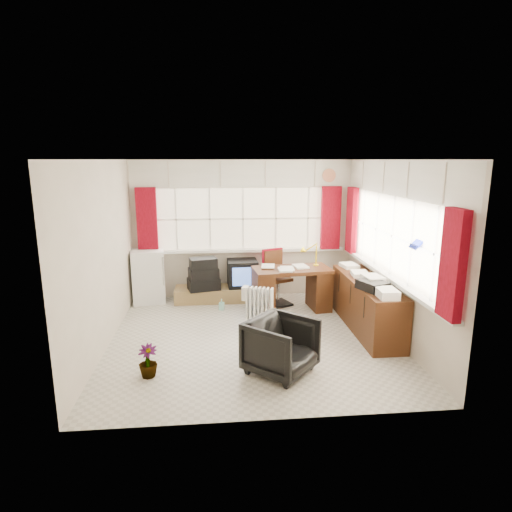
{
  "coord_description": "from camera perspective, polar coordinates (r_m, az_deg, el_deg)",
  "views": [
    {
      "loc": [
        -0.49,
        -5.71,
        2.5
      ],
      "look_at": [
        0.1,
        0.55,
        1.08
      ],
      "focal_mm": 30.0,
      "sensor_mm": 36.0,
      "label": 1
    }
  ],
  "objects": [
    {
      "name": "ground",
      "position": [
        6.25,
        -0.45,
        -10.82
      ],
      "size": [
        4.0,
        4.0,
        0.0
      ],
      "primitive_type": "plane",
      "color": "beige",
      "rests_on": "ground"
    },
    {
      "name": "room_walls",
      "position": [
        5.82,
        -0.47,
        2.85
      ],
      "size": [
        4.0,
        4.0,
        4.0
      ],
      "color": "beige",
      "rests_on": "ground"
    },
    {
      "name": "window_back",
      "position": [
        7.83,
        -1.68,
        1.28
      ],
      "size": [
        3.7,
        0.12,
        3.6
      ],
      "color": "#FFEFC9",
      "rests_on": "room_walls"
    },
    {
      "name": "window_right",
      "position": [
        6.4,
        17.16,
        -1.9
      ],
      "size": [
        0.12,
        3.7,
        3.6
      ],
      "color": "#FFEFC9",
      "rests_on": "room_walls"
    },
    {
      "name": "curtains",
      "position": [
        6.86,
        6.59,
        3.91
      ],
      "size": [
        3.83,
        3.83,
        1.15
      ],
      "color": "maroon",
      "rests_on": "room_walls"
    },
    {
      "name": "overhead_cabinets",
      "position": [
        6.85,
        7.13,
        10.56
      ],
      "size": [
        3.98,
        3.98,
        0.48
      ],
      "color": "white",
      "rests_on": "room_walls"
    },
    {
      "name": "desk",
      "position": [
        7.23,
        4.75,
        -4.14
      ],
      "size": [
        1.33,
        0.76,
        0.76
      ],
      "color": "#4B2511",
      "rests_on": "ground"
    },
    {
      "name": "desk_lamp",
      "position": [
        7.32,
        8.05,
        0.81
      ],
      "size": [
        0.16,
        0.15,
        0.39
      ],
      "color": "yellow",
      "rests_on": "desk"
    },
    {
      "name": "task_chair",
      "position": [
        7.54,
        2.54,
        -2.52
      ],
      "size": [
        0.54,
        0.55,
        0.97
      ],
      "color": "black",
      "rests_on": "ground"
    },
    {
      "name": "office_chair",
      "position": [
        5.2,
        3.34,
        -11.93
      ],
      "size": [
        1.01,
        1.01,
        0.66
      ],
      "primitive_type": "imported",
      "rotation": [
        0.0,
        0.0,
        0.84
      ],
      "color": "black",
      "rests_on": "ground"
    },
    {
      "name": "radiator",
      "position": [
        6.53,
        0.46,
        -7.35
      ],
      "size": [
        0.45,
        0.31,
        0.63
      ],
      "color": "white",
      "rests_on": "ground"
    },
    {
      "name": "credenza",
      "position": [
        6.66,
        14.48,
        -6.14
      ],
      "size": [
        0.5,
        2.0,
        0.85
      ],
      "color": "#4B2511",
      "rests_on": "ground"
    },
    {
      "name": "file_tray",
      "position": [
        6.09,
        15.26,
        -3.8
      ],
      "size": [
        0.42,
        0.47,
        0.13
      ],
      "primitive_type": "cube",
      "rotation": [
        0.0,
        0.0,
        0.39
      ],
      "color": "black",
      "rests_on": "credenza"
    },
    {
      "name": "tv_bench",
      "position": [
        7.8,
        -5.59,
        -5.04
      ],
      "size": [
        1.4,
        0.5,
        0.25
      ],
      "primitive_type": "cube",
      "color": "tan",
      "rests_on": "ground"
    },
    {
      "name": "crt_tv",
      "position": [
        7.75,
        -1.81,
        -2.3
      ],
      "size": [
        0.55,
        0.52,
        0.48
      ],
      "color": "black",
      "rests_on": "tv_bench"
    },
    {
      "name": "hifi_stack",
      "position": [
        7.58,
        -7.0,
        -2.51
      ],
      "size": [
        0.61,
        0.46,
        0.57
      ],
      "color": "black",
      "rests_on": "tv_bench"
    },
    {
      "name": "mini_fridge",
      "position": [
        7.88,
        -14.2,
        -2.58
      ],
      "size": [
        0.64,
        0.64,
        0.94
      ],
      "color": "white",
      "rests_on": "ground"
    },
    {
      "name": "spray_bottle_a",
      "position": [
        7.0,
        0.28,
        -6.94
      ],
      "size": [
        0.12,
        0.12,
        0.28
      ],
      "primitive_type": "imported",
      "rotation": [
        0.0,
        0.0,
        0.13
      ],
      "color": "silver",
      "rests_on": "ground"
    },
    {
      "name": "spray_bottle_b",
      "position": [
        7.33,
        -4.61,
        -6.47
      ],
      "size": [
        0.1,
        0.1,
        0.19
      ],
      "primitive_type": "imported",
      "rotation": [
        0.0,
        0.0,
        -0.21
      ],
      "color": "#96DFD0",
      "rests_on": "ground"
    },
    {
      "name": "flower_vase",
      "position": [
        5.3,
        -14.23,
        -13.44
      ],
      "size": [
        0.23,
        0.23,
        0.39
      ],
      "primitive_type": "imported",
      "rotation": [
        0.0,
        0.0,
        0.06
      ],
      "color": "black",
      "rests_on": "ground"
    }
  ]
}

